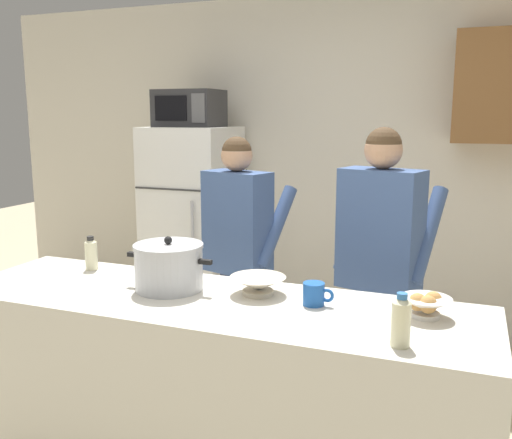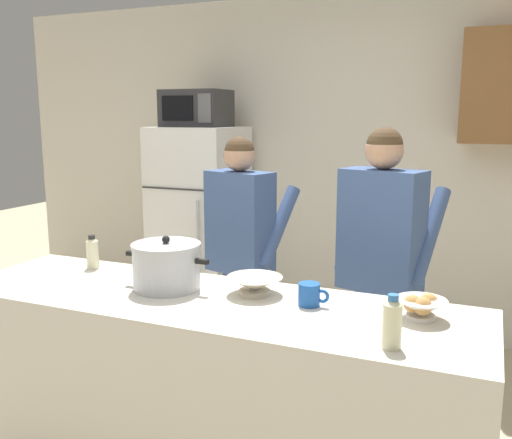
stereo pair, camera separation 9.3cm
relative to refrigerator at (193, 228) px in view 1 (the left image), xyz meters
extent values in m
cube|color=silver|center=(1.04, 0.45, 0.50)|extent=(6.00, 0.12, 2.60)
cube|color=silver|center=(1.04, -1.85, -0.34)|extent=(2.35, 0.68, 0.92)
cube|color=white|center=(0.00, 0.00, 0.00)|extent=(0.64, 0.64, 1.60)
cube|color=#333333|center=(0.00, -0.32, 0.35)|extent=(0.63, 0.01, 0.01)
cylinder|color=#B2B2B7|center=(0.18, -0.35, -0.08)|extent=(0.02, 0.02, 0.72)
cube|color=#2D2D30|center=(0.00, -0.02, 0.94)|extent=(0.48, 0.36, 0.28)
cube|color=black|center=(-0.06, -0.20, 0.94)|extent=(0.26, 0.01, 0.18)
cube|color=#59595B|center=(0.17, -0.20, 0.94)|extent=(0.11, 0.01, 0.21)
cylinder|color=#33384C|center=(0.84, -0.94, -0.42)|extent=(0.11, 0.11, 0.76)
cylinder|color=#33384C|center=(0.71, -0.90, -0.42)|extent=(0.11, 0.11, 0.76)
cube|color=#3F598C|center=(0.77, -0.92, 0.27)|extent=(0.44, 0.31, 0.61)
sphere|color=tan|center=(0.77, -0.92, 0.66)|extent=(0.18, 0.18, 0.18)
sphere|color=#4C3823|center=(0.77, -0.92, 0.68)|extent=(0.18, 0.18, 0.18)
cylinder|color=#3F598C|center=(1.00, -0.86, 0.25)|extent=(0.18, 0.37, 0.47)
cylinder|color=#3F598C|center=(0.62, -0.74, 0.25)|extent=(0.18, 0.37, 0.47)
cylinder|color=#33384C|center=(1.70, -1.07, -0.40)|extent=(0.11, 0.11, 0.80)
cylinder|color=#33384C|center=(1.56, -1.03, -0.40)|extent=(0.11, 0.11, 0.80)
cube|color=#3F598C|center=(1.63, -1.05, 0.31)|extent=(0.45, 0.31, 0.63)
sphere|color=tan|center=(1.63, -1.05, 0.72)|extent=(0.19, 0.19, 0.19)
sphere|color=#4C3823|center=(1.63, -1.05, 0.74)|extent=(0.18, 0.18, 0.18)
cylinder|color=#3F598C|center=(1.86, -0.99, 0.29)|extent=(0.18, 0.38, 0.48)
cylinder|color=#3F598C|center=(1.47, -0.88, 0.29)|extent=(0.18, 0.38, 0.48)
cylinder|color=silver|center=(0.81, -1.79, 0.21)|extent=(0.30, 0.30, 0.19)
cylinder|color=silver|center=(0.81, -1.79, 0.32)|extent=(0.31, 0.31, 0.02)
sphere|color=black|center=(0.81, -1.79, 0.34)|extent=(0.04, 0.04, 0.04)
cube|color=black|center=(0.63, -1.79, 0.26)|extent=(0.06, 0.02, 0.02)
cube|color=black|center=(0.99, -1.79, 0.26)|extent=(0.06, 0.02, 0.02)
cylinder|color=#1E59B2|center=(1.48, -1.76, 0.17)|extent=(0.09, 0.09, 0.10)
torus|color=#1E59B2|center=(1.53, -1.76, 0.17)|extent=(0.06, 0.01, 0.06)
cylinder|color=white|center=(1.92, -1.75, 0.13)|extent=(0.11, 0.11, 0.02)
cone|color=white|center=(1.92, -1.75, 0.17)|extent=(0.20, 0.20, 0.06)
sphere|color=tan|center=(1.89, -1.77, 0.18)|extent=(0.07, 0.07, 0.07)
sphere|color=tan|center=(1.94, -1.72, 0.18)|extent=(0.07, 0.07, 0.07)
sphere|color=tan|center=(1.93, -1.78, 0.18)|extent=(0.07, 0.07, 0.07)
cylinder|color=beige|center=(1.21, -1.72, 0.13)|extent=(0.14, 0.14, 0.02)
cone|color=beige|center=(1.21, -1.72, 0.17)|extent=(0.25, 0.25, 0.06)
cylinder|color=beige|center=(1.86, -2.07, 0.20)|extent=(0.07, 0.07, 0.16)
cone|color=beige|center=(1.86, -2.07, 0.29)|extent=(0.07, 0.07, 0.02)
cylinder|color=#3372BF|center=(1.86, -2.07, 0.30)|extent=(0.04, 0.04, 0.02)
cylinder|color=beige|center=(0.28, -1.65, 0.19)|extent=(0.06, 0.06, 0.14)
cone|color=beige|center=(0.28, -1.65, 0.27)|extent=(0.06, 0.06, 0.02)
cylinder|color=#262626|center=(0.28, -1.65, 0.28)|extent=(0.03, 0.03, 0.02)
camera|label=1|loc=(2.05, -3.92, 0.90)|focal=39.32mm
camera|label=2|loc=(2.14, -3.89, 0.90)|focal=39.32mm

